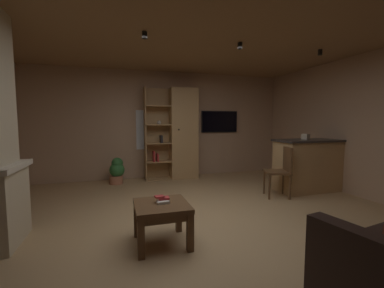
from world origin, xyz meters
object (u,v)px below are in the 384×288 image
(bookshelf_cabinet, at_px, (180,134))
(potted_floor_plant, at_px, (117,171))
(kitchen_bar_counter, at_px, (313,165))
(dining_chair, at_px, (281,168))
(table_book_0, at_px, (163,202))
(wall_mounted_tv, at_px, (219,122))
(coffee_table, at_px, (162,212))
(table_book_2, at_px, (159,197))
(tissue_box, at_px, (306,137))
(table_book_1, at_px, (164,198))

(bookshelf_cabinet, distance_m, potted_floor_plant, 1.69)
(kitchen_bar_counter, xyz_separation_m, dining_chair, (-0.90, -0.21, 0.01))
(table_book_0, height_order, dining_chair, dining_chair)
(potted_floor_plant, height_order, wall_mounted_tv, wall_mounted_tv)
(coffee_table, relative_size, table_book_2, 5.90)
(wall_mounted_tv, bearing_deg, coffee_table, -122.01)
(kitchen_bar_counter, height_order, wall_mounted_tv, wall_mounted_tv)
(tissue_box, xyz_separation_m, table_book_1, (-3.11, -1.35, -0.57))
(coffee_table, distance_m, table_book_0, 0.11)
(kitchen_bar_counter, height_order, coffee_table, kitchen_bar_counter)
(tissue_box, height_order, table_book_0, tissue_box)
(wall_mounted_tv, bearing_deg, table_book_2, -122.62)
(table_book_0, distance_m, table_book_1, 0.06)
(table_book_1, relative_size, potted_floor_plant, 0.21)
(kitchen_bar_counter, bearing_deg, dining_chair, -167.16)
(tissue_box, height_order, wall_mounted_tv, wall_mounted_tv)
(bookshelf_cabinet, bearing_deg, table_book_1, -107.35)
(coffee_table, bearing_deg, wall_mounted_tv, 57.99)
(potted_floor_plant, relative_size, wall_mounted_tv, 0.59)
(bookshelf_cabinet, height_order, tissue_box, bookshelf_cabinet)
(bookshelf_cabinet, bearing_deg, coffee_table, -107.64)
(bookshelf_cabinet, bearing_deg, tissue_box, -40.27)
(tissue_box, distance_m, table_book_0, 3.48)
(coffee_table, relative_size, dining_chair, 0.65)
(tissue_box, relative_size, potted_floor_plant, 0.21)
(table_book_0, xyz_separation_m, dining_chair, (2.40, 1.15, 0.05))
(tissue_box, xyz_separation_m, wall_mounted_tv, (-1.01, 2.01, 0.29))
(table_book_0, relative_size, table_book_1, 1.11)
(potted_floor_plant, bearing_deg, kitchen_bar_counter, -23.81)
(table_book_1, distance_m, dining_chair, 2.62)
(table_book_0, bearing_deg, tissue_box, 24.17)
(kitchen_bar_counter, relative_size, tissue_box, 13.06)
(table_book_2, xyz_separation_m, wall_mounted_tv, (2.15, 3.36, 0.84))
(bookshelf_cabinet, height_order, kitchen_bar_counter, bookshelf_cabinet)
(tissue_box, distance_m, table_book_1, 3.44)
(dining_chair, height_order, potted_floor_plant, dining_chair)
(tissue_box, relative_size, coffee_table, 0.20)
(table_book_0, bearing_deg, potted_floor_plant, 99.15)
(table_book_1, height_order, table_book_2, table_book_2)
(kitchen_bar_counter, relative_size, table_book_0, 11.76)
(kitchen_bar_counter, bearing_deg, potted_floor_plant, 156.19)
(table_book_0, bearing_deg, table_book_2, 119.63)
(dining_chair, bearing_deg, kitchen_bar_counter, 12.84)
(bookshelf_cabinet, distance_m, table_book_0, 3.41)
(tissue_box, bearing_deg, potted_floor_plant, 155.88)
(tissue_box, bearing_deg, table_book_2, -156.80)
(table_book_0, distance_m, potted_floor_plant, 3.07)
(potted_floor_plant, bearing_deg, table_book_1, -80.28)
(bookshelf_cabinet, relative_size, wall_mounted_tv, 2.20)
(tissue_box, bearing_deg, coffee_table, -155.86)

